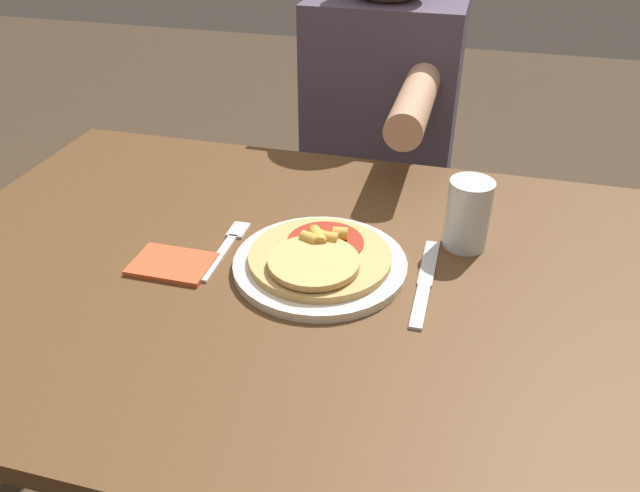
% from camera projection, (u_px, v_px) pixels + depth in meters
% --- Properties ---
extents(dining_table, '(1.29, 0.83, 0.72)m').
position_uv_depth(dining_table, '(321.00, 326.00, 0.99)').
color(dining_table, brown).
rests_on(dining_table, ground_plane).
extents(plate, '(0.26, 0.26, 0.01)m').
position_uv_depth(plate, '(320.00, 264.00, 0.94)').
color(plate, silver).
rests_on(plate, dining_table).
extents(pizza, '(0.22, 0.22, 0.04)m').
position_uv_depth(pizza, '(319.00, 256.00, 0.93)').
color(pizza, tan).
rests_on(pizza, plate).
extents(fork, '(0.03, 0.18, 0.00)m').
position_uv_depth(fork, '(227.00, 246.00, 0.99)').
color(fork, silver).
rests_on(fork, dining_table).
extents(knife, '(0.02, 0.22, 0.00)m').
position_uv_depth(knife, '(425.00, 283.00, 0.91)').
color(knife, silver).
rests_on(knife, dining_table).
extents(drinking_glass, '(0.07, 0.07, 0.11)m').
position_uv_depth(drinking_glass, '(468.00, 214.00, 0.97)').
color(drinking_glass, silver).
rests_on(drinking_glass, dining_table).
extents(napkin, '(0.12, 0.08, 0.01)m').
position_uv_depth(napkin, '(172.00, 264.00, 0.95)').
color(napkin, '#C6512D').
rests_on(napkin, dining_table).
extents(person_diner, '(0.35, 0.52, 1.17)m').
position_uv_depth(person_diner, '(381.00, 128.00, 1.50)').
color(person_diner, '#2D2D38').
rests_on(person_diner, ground_plane).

